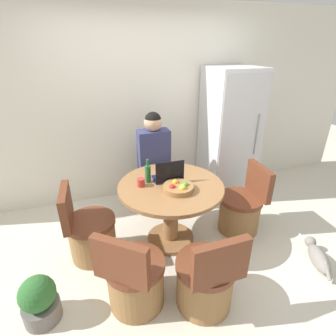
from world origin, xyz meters
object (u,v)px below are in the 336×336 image
cat (318,256)px  potted_plant (39,300)px  chair_near_camera (206,281)px  bottle (148,173)px  dining_table (171,202)px  chair_near_left_corner (135,280)px  fruit_bowl (178,188)px  chair_right_side (241,210)px  chair_left_side (90,234)px  laptop (168,176)px  person_seated (153,156)px  refrigerator (229,135)px

cat → potted_plant: (-2.66, 0.21, 0.12)m
chair_near_camera → bottle: bottle is taller
dining_table → chair_near_left_corner: bearing=-128.3°
dining_table → potted_plant: 1.48m
fruit_bowl → bottle: bottle is taller
chair_right_side → chair_left_side: size_ratio=1.00×
chair_right_side → bottle: 1.25m
laptop → bottle: size_ratio=1.18×
laptop → cat: 1.77m
chair_right_side → chair_near_left_corner: bearing=-62.5°
person_seated → bottle: bearing=71.0°
person_seated → laptop: (-0.01, -0.68, 0.05)m
chair_near_left_corner → fruit_bowl: (0.58, 0.56, 0.50)m
dining_table → chair_left_side: size_ratio=1.35×
cat → person_seated: bearing=61.3°
chair_right_side → cat: chair_right_side is taller
refrigerator → chair_right_side: (-0.27, -0.91, -0.64)m
refrigerator → chair_near_camera: refrigerator is taller
chair_near_left_corner → cat: bearing=-145.2°
bottle → potted_plant: bottle is taller
chair_near_camera → fruit_bowl: (0.01, 0.75, 0.50)m
chair_near_left_corner → cat: size_ratio=1.63×
chair_near_camera → fruit_bowl: 0.90m
person_seated → chair_right_side: bearing=136.3°
chair_near_left_corner → dining_table: bearing=-90.0°
chair_near_left_corner → fruit_bowl: size_ratio=2.67×
dining_table → chair_near_camera: (0.03, -0.88, -0.25)m
person_seated → fruit_bowl: person_seated is taller
chair_near_left_corner → cat: chair_near_left_corner is taller
person_seated → fruit_bowl: 0.92m
person_seated → potted_plant: person_seated is taller
laptop → refrigerator: bearing=-146.7°
person_seated → chair_left_side: bearing=40.1°
person_seated → dining_table: bearing=89.3°
chair_right_side → fruit_bowl: size_ratio=2.67×
dining_table → chair_right_side: (0.88, -0.05, -0.25)m
fruit_bowl → person_seated: bearing=91.7°
chair_right_side → chair_left_side: (-1.76, 0.08, 0.00)m
chair_left_side → chair_near_left_corner: same height
refrigerator → bottle: size_ratio=6.92×
refrigerator → chair_near_left_corner: size_ratio=2.19×
fruit_bowl → cat: size_ratio=0.61×
bottle → person_seated: bearing=71.0°
dining_table → chair_right_side: 0.92m
laptop → fruit_bowl: laptop is taller
chair_right_side → dining_table: bearing=-90.0°
chair_near_left_corner → person_seated: (0.56, 1.47, 0.48)m
dining_table → chair_left_side: bearing=177.8°
refrigerator → cat: refrigerator is taller
refrigerator → cat: (0.19, -1.66, -0.82)m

